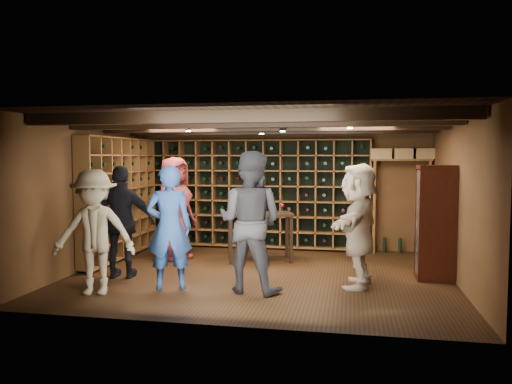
% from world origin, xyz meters
% --- Properties ---
extents(ground, '(6.00, 6.00, 0.00)m').
position_xyz_m(ground, '(0.00, 0.00, 0.00)').
color(ground, black).
rests_on(ground, ground).
extents(room_shell, '(6.00, 6.00, 6.00)m').
position_xyz_m(room_shell, '(0.00, 0.05, 2.42)').
color(room_shell, '#4F341B').
rests_on(room_shell, ground).
extents(wine_rack_back, '(4.65, 0.30, 2.20)m').
position_xyz_m(wine_rack_back, '(-0.52, 2.33, 1.15)').
color(wine_rack_back, brown).
rests_on(wine_rack_back, ground).
extents(wine_rack_left, '(0.30, 2.65, 2.20)m').
position_xyz_m(wine_rack_left, '(-2.83, 0.82, 1.15)').
color(wine_rack_left, brown).
rests_on(wine_rack_left, ground).
extents(crate_shelf, '(1.20, 0.32, 2.07)m').
position_xyz_m(crate_shelf, '(2.41, 2.32, 1.57)').
color(crate_shelf, brown).
rests_on(crate_shelf, ground).
extents(display_cabinet, '(0.55, 0.50, 1.75)m').
position_xyz_m(display_cabinet, '(2.71, 0.20, 0.86)').
color(display_cabinet, black).
rests_on(display_cabinet, ground).
extents(man_blue_shirt, '(0.76, 0.62, 1.79)m').
position_xyz_m(man_blue_shirt, '(-1.13, -1.09, 0.89)').
color(man_blue_shirt, navy).
rests_on(man_blue_shirt, ground).
extents(man_grey_suit, '(1.10, 0.94, 1.99)m').
position_xyz_m(man_grey_suit, '(0.04, -1.01, 0.99)').
color(man_grey_suit, black).
rests_on(man_grey_suit, ground).
extents(guest_red_floral, '(0.91, 1.09, 1.91)m').
position_xyz_m(guest_red_floral, '(-1.78, 0.91, 0.95)').
color(guest_red_floral, maroon).
rests_on(guest_red_floral, ground).
extents(guest_woman_black, '(1.08, 0.55, 1.77)m').
position_xyz_m(guest_woman_black, '(-2.10, -0.60, 0.89)').
color(guest_woman_black, black).
rests_on(guest_woman_black, ground).
extents(guest_khaki, '(1.24, 0.89, 1.73)m').
position_xyz_m(guest_khaki, '(-2.06, -1.54, 0.87)').
color(guest_khaki, gray).
rests_on(guest_khaki, ground).
extents(guest_beige, '(0.77, 1.74, 1.82)m').
position_xyz_m(guest_beige, '(1.54, -0.43, 0.91)').
color(guest_beige, tan).
rests_on(guest_beige, ground).
extents(tasting_table, '(1.30, 0.89, 1.17)m').
position_xyz_m(tasting_table, '(-0.21, 1.05, 0.78)').
color(tasting_table, black).
rests_on(tasting_table, ground).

